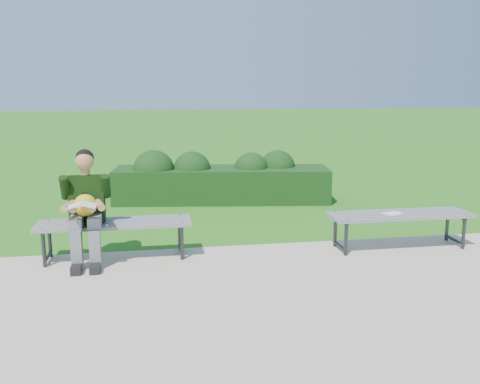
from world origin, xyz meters
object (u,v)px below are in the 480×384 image
Objects in this scene: bench_left at (114,226)px; paper_sheet at (393,213)px; bench_right at (400,217)px; hedge at (218,179)px; seated_boy at (86,204)px.

paper_sheet is (3.43, -0.18, 0.06)m from bench_left.
hedge is at bearing 119.92° from bench_right.
bench_left and bench_right have the same top height.
bench_left is 1.00× the size of bench_right.
bench_left is at bearing 17.90° from seated_boy.
hedge reaches higher than paper_sheet.
seated_boy is at bearing -121.27° from hedge.
paper_sheet is (1.79, -3.28, 0.08)m from hedge.
seated_boy reaches higher than paper_sheet.
bench_left is 6.98× the size of paper_sheet.
seated_boy is at bearing 178.71° from paper_sheet.
hedge is 2.17× the size of bench_left.
paper_sheet is at bearing -1.29° from seated_boy.
bench_right is at bearing -2.93° from bench_left.
bench_right is (1.89, -3.28, 0.02)m from hedge.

